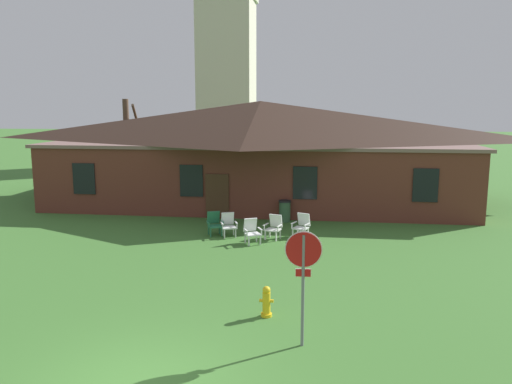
# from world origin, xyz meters

# --- Properties ---
(brick_building) EXTENTS (22.04, 10.40, 5.47)m
(brick_building) POSITION_xyz_m (-0.00, 19.57, 2.79)
(brick_building) COLOR brown
(brick_building) RESTS_ON ground
(dome_tower) EXTENTS (5.18, 5.18, 20.70)m
(dome_tower) POSITION_xyz_m (-5.38, 38.52, 9.52)
(dome_tower) COLOR beige
(dome_tower) RESTS_ON ground
(stop_sign) EXTENTS (0.81, 0.08, 2.60)m
(stop_sign) POSITION_xyz_m (3.03, 2.14, 1.84)
(stop_sign) COLOR slate
(stop_sign) RESTS_ON ground
(lawn_chair_by_porch) EXTENTS (0.79, 0.84, 0.96)m
(lawn_chair_by_porch) POSITION_xyz_m (-0.93, 11.49, 0.50)
(lawn_chair_by_porch) COLOR #28704C
(lawn_chair_by_porch) RESTS_ON ground
(lawn_chair_near_door) EXTENTS (0.77, 0.82, 0.96)m
(lawn_chair_near_door) POSITION_xyz_m (-0.32, 11.36, 0.50)
(lawn_chair_near_door) COLOR white
(lawn_chair_near_door) RESTS_ON ground
(lawn_chair_left_end) EXTENTS (0.81, 0.85, 0.96)m
(lawn_chair_left_end) POSITION_xyz_m (0.77, 10.40, 0.50)
(lawn_chair_left_end) COLOR white
(lawn_chair_left_end) RESTS_ON ground
(lawn_chair_middle) EXTENTS (0.75, 0.80, 0.96)m
(lawn_chair_middle) POSITION_xyz_m (1.56, 11.20, 0.50)
(lawn_chair_middle) COLOR silver
(lawn_chair_middle) RESTS_ON ground
(lawn_chair_right_end) EXTENTS (0.79, 0.83, 0.96)m
(lawn_chair_right_end) POSITION_xyz_m (2.64, 11.59, 0.50)
(lawn_chair_right_end) COLOR white
(lawn_chair_right_end) RESTS_ON ground
(bare_tree_beside_building) EXTENTS (1.31, 1.24, 5.63)m
(bare_tree_beside_building) POSITION_xyz_m (-8.53, 21.72, 2.94)
(bare_tree_beside_building) COLOR brown
(bare_tree_beside_building) RESTS_ON ground
(fire_hydrant) EXTENTS (0.36, 0.28, 0.79)m
(fire_hydrant) POSITION_xyz_m (2.08, 3.61, 0.38)
(fire_hydrant) COLOR gold
(fire_hydrant) RESTS_ON ground
(trash_bin) EXTENTS (0.56, 0.56, 0.98)m
(trash_bin) POSITION_xyz_m (1.75, 14.27, 0.50)
(trash_bin) COLOR #335638
(trash_bin) RESTS_ON ground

